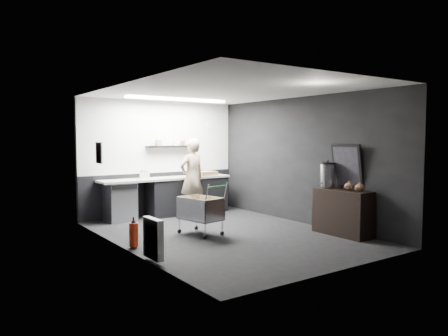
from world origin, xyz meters
TOP-DOWN VIEW (x-y plane):
  - floor at (0.00, 0.00)m, footprint 5.50×5.50m
  - ceiling at (0.00, 0.00)m, footprint 5.50×5.50m
  - wall_back at (0.00, 2.75)m, footprint 5.50×0.00m
  - wall_front at (0.00, -2.75)m, footprint 5.50×0.00m
  - wall_left at (-2.00, 0.00)m, footprint 0.00×5.50m
  - wall_right at (2.00, 0.00)m, footprint 0.00×5.50m
  - kitchen_wall_panel at (0.00, 2.73)m, footprint 3.95×0.02m
  - dado_panel at (0.00, 2.73)m, footprint 3.95×0.02m
  - floating_shelf at (0.20, 2.62)m, footprint 1.20×0.22m
  - wall_clock at (1.40, 2.72)m, footprint 0.20×0.03m
  - poster at (-1.98, 1.30)m, footprint 0.02×0.30m
  - poster_red_band at (-1.98, 1.30)m, footprint 0.02×0.22m
  - radiator at (-1.94, -0.90)m, footprint 0.10×0.50m
  - ceiling_strip at (0.00, 1.85)m, footprint 2.40×0.20m
  - prep_counter at (0.14, 2.42)m, footprint 3.20×0.61m
  - person at (0.42, 1.97)m, footprint 0.71×0.52m
  - shopping_cart at (-0.40, 0.28)m, footprint 0.67×0.97m
  - sideboard at (1.78, -1.27)m, footprint 0.49×1.14m
  - fire_extinguisher at (-1.85, 0.03)m, footprint 0.15×0.15m
  - cardboard_box at (1.03, 2.37)m, footprint 0.57×0.47m
  - pink_tub at (-0.55, 2.42)m, footprint 0.21×0.21m
  - white_container at (-0.60, 2.37)m, footprint 0.19×0.16m

SIDE VIEW (x-z plane):
  - floor at x=0.00m, z-range 0.00..0.00m
  - fire_extinguisher at x=-1.85m, z-range -0.01..0.49m
  - radiator at x=-1.94m, z-range 0.05..0.65m
  - shopping_cart at x=-0.40m, z-range -0.02..0.94m
  - prep_counter at x=0.14m, z-range 0.01..0.91m
  - dado_panel at x=0.00m, z-range 0.00..1.00m
  - sideboard at x=1.78m, z-range -0.31..1.40m
  - person at x=0.42m, z-range 0.00..1.81m
  - cardboard_box at x=1.03m, z-range 0.90..1.00m
  - white_container at x=-0.60m, z-range 0.90..1.05m
  - pink_tub at x=-0.55m, z-range 0.90..1.11m
  - wall_back at x=0.00m, z-range -1.40..4.10m
  - wall_front at x=0.00m, z-range -1.40..4.10m
  - wall_left at x=-2.00m, z-range -1.40..4.10m
  - wall_right at x=2.00m, z-range -1.40..4.10m
  - poster at x=-1.98m, z-range 1.35..1.75m
  - floating_shelf at x=0.20m, z-range 1.60..1.64m
  - poster_red_band at x=-1.98m, z-range 1.57..1.67m
  - kitchen_wall_panel at x=0.00m, z-range 1.00..2.70m
  - wall_clock at x=1.40m, z-range 2.05..2.25m
  - ceiling_strip at x=0.00m, z-range 2.65..2.69m
  - ceiling at x=0.00m, z-range 2.70..2.70m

